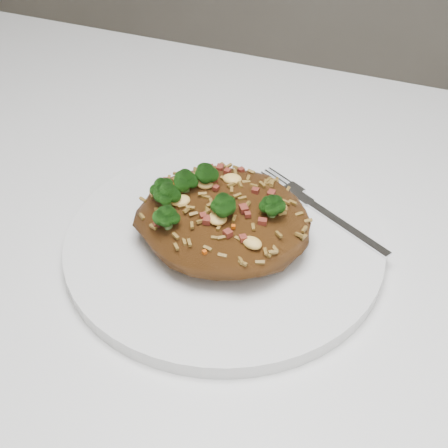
# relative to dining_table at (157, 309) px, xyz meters

# --- Properties ---
(dining_table) EXTENTS (1.20, 0.80, 0.75)m
(dining_table) POSITION_rel_dining_table_xyz_m (0.00, 0.00, 0.00)
(dining_table) COLOR white
(dining_table) RESTS_ON ground
(plate) EXTENTS (0.29, 0.29, 0.01)m
(plate) POSITION_rel_dining_table_xyz_m (0.07, 0.02, 0.10)
(plate) COLOR white
(plate) RESTS_ON dining_table
(fried_rice) EXTENTS (0.16, 0.14, 0.07)m
(fried_rice) POSITION_rel_dining_table_xyz_m (0.06, 0.02, 0.13)
(fried_rice) COLOR brown
(fried_rice) RESTS_ON plate
(fork) EXTENTS (0.15, 0.09, 0.00)m
(fork) POSITION_rel_dining_table_xyz_m (0.15, 0.08, 0.11)
(fork) COLOR silver
(fork) RESTS_ON plate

